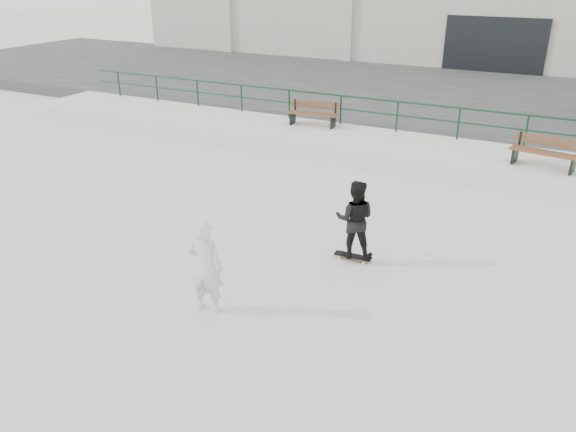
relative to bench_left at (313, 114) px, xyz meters
The scene contains 9 objects.
ground 10.98m from the bench_left, 69.73° to the right, with size 120.00×120.00×0.00m, color silver.
ledge 3.92m from the bench_left, 11.38° to the right, with size 30.00×3.00×0.50m, color beige.
parking_strip 8.64m from the bench_left, 63.90° to the left, with size 60.00×14.00×0.50m, color #313131.
railing 3.84m from the bench_left, ahead, with size 28.00×0.06×1.03m.
bench_left is the anchor object (origin of this frame).
bench_right 7.54m from the bench_left, ahead, with size 1.87×0.83×0.83m.
skateboard 8.81m from the bench_left, 59.84° to the right, with size 0.79×0.24×0.09m.
standing_skater 8.77m from the bench_left, 59.84° to the right, with size 0.80×0.62×1.65m, color black.
seated_skater 10.84m from the bench_left, 75.12° to the right, with size 0.63×0.41×1.72m, color silver.
Camera 1 is at (4.08, -7.07, 5.62)m, focal length 35.00 mm.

